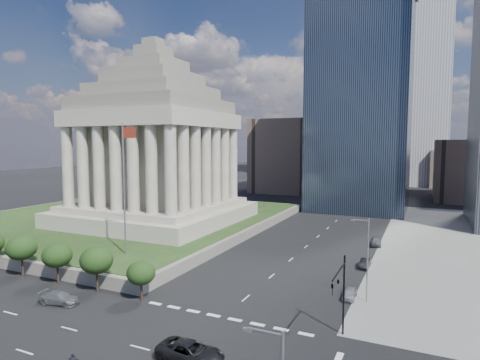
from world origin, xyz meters
The scene contains 16 objects.
ground centered at (0.00, 100.00, 0.00)m, with size 500.00×500.00×0.00m, color black.
plaza_terrace centered at (-45.00, 50.00, 0.90)m, with size 66.00×70.00×1.80m, color #686359.
plaza_lawn centered at (-45.00, 50.00, 1.85)m, with size 64.00×68.00×0.10m, color #1C3616.
war_memorial centered at (-34.00, 48.00, 21.40)m, with size 34.00×34.00×39.00m, color gray, non-canonical shape.
flagpole centered at (-21.83, 24.00, 13.11)m, with size 2.52×0.24×20.00m.
tree_row centered at (-35.50, 14.00, 3.00)m, with size 53.00×4.00×6.00m, color black, non-canonical shape.
midrise_glass centered at (2.00, 95.00, 30.00)m, with size 26.00×26.00×60.00m, color black.
building_filler_ne centered at (32.00, 130.00, 10.00)m, with size 20.00×30.00×20.00m, color #4F4236.
building_filler_nw centered at (-30.00, 130.00, 14.00)m, with size 24.00×30.00×28.00m, color #4F4236.
traffic_signal_ne centered at (12.50, 13.70, 5.25)m, with size 0.30×5.74×8.00m.
street_lamp_north centered at (13.33, 25.00, 5.66)m, with size 2.13×0.22×10.00m.
pickup_truck centered at (1.46, 4.97, 0.85)m, with size 6.11×2.82×1.70m, color black.
suv_grey centered at (-19.19, 9.19, 0.71)m, with size 1.98×4.87×1.41m, color #585B60.
parked_sedan_near centered at (11.50, 25.21, 0.61)m, with size 3.60×1.45×1.23m, color gray.
parked_sedan_mid centered at (11.50, 38.69, 0.64)m, with size 1.35×3.88×1.28m, color black.
parked_sedan_far centered at (11.50, 53.24, 0.76)m, with size 4.49×1.81×1.53m, color #4C4D53.
Camera 1 is at (19.28, -23.23, 18.77)m, focal length 30.00 mm.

